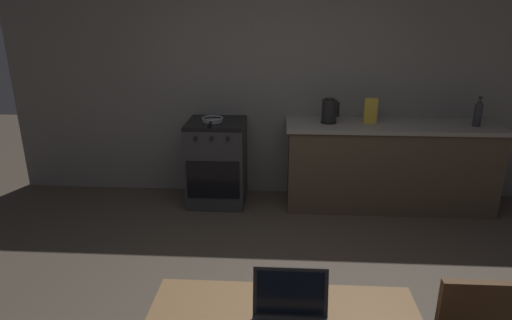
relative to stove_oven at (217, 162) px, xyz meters
The scene contains 7 objects.
back_wall 1.29m from the stove_oven, 22.13° to the left, with size 6.40×0.10×2.68m, color slate.
kitchen_counter 1.81m from the stove_oven, ahead, with size 2.16×0.64×0.90m.
stove_oven is the anchor object (origin of this frame).
electric_kettle 1.30m from the stove_oven, ahead, with size 0.18×0.16×0.26m.
bottle 2.69m from the stove_oven, ahead, with size 0.08×0.08×0.29m.
frying_pan 0.48m from the stove_oven, 139.18° to the right, with size 0.22×0.40×0.05m.
cereal_box 1.69m from the stove_oven, ahead, with size 0.13×0.05×0.26m.
Camera 1 is at (0.11, -2.35, 1.95)m, focal length 30.21 mm.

